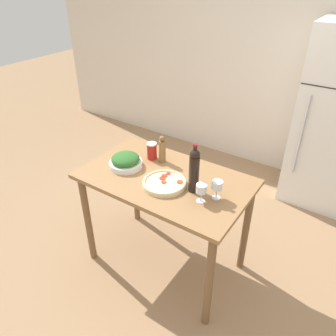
{
  "coord_description": "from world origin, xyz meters",
  "views": [
    {
      "loc": [
        1.13,
        -1.64,
        2.22
      ],
      "look_at": [
        0.0,
        0.04,
        0.94
      ],
      "focal_mm": 35.0,
      "sensor_mm": 36.0,
      "label": 1
    }
  ],
  "objects": [
    {
      "name": "ground_plane",
      "position": [
        0.0,
        0.0,
        0.0
      ],
      "size": [
        14.0,
        14.0,
        0.0
      ],
      "primitive_type": "plane",
      "color": "#9E7A56"
    },
    {
      "name": "wall_back",
      "position": [
        -0.0,
        2.08,
        1.3
      ],
      "size": [
        6.4,
        0.08,
        2.6
      ],
      "color": "silver",
      "rests_on": "ground_plane"
    },
    {
      "name": "prep_counter",
      "position": [
        0.0,
        0.0,
        0.75
      ],
      "size": [
        1.24,
        0.74,
        0.88
      ],
      "color": "olive",
      "rests_on": "ground_plane"
    },
    {
      "name": "wine_bottle",
      "position": [
        0.25,
        -0.03,
        1.05
      ],
      "size": [
        0.07,
        0.07,
        0.36
      ],
      "color": "black",
      "rests_on": "prep_counter"
    },
    {
      "name": "wine_glass_near",
      "position": [
        0.36,
        -0.1,
        0.98
      ],
      "size": [
        0.07,
        0.07,
        0.13
      ],
      "color": "silver",
      "rests_on": "prep_counter"
    },
    {
      "name": "wine_glass_far",
      "position": [
        0.42,
        -0.02,
        0.98
      ],
      "size": [
        0.07,
        0.07,
        0.13
      ],
      "color": "silver",
      "rests_on": "prep_counter"
    },
    {
      "name": "pepper_mill",
      "position": [
        -0.15,
        0.18,
        0.99
      ],
      "size": [
        0.05,
        0.05,
        0.22
      ],
      "color": "olive",
      "rests_on": "prep_counter"
    },
    {
      "name": "salad_bowl",
      "position": [
        -0.33,
        -0.05,
        0.93
      ],
      "size": [
        0.25,
        0.25,
        0.11
      ],
      "color": "white",
      "rests_on": "prep_counter"
    },
    {
      "name": "homemade_pizza",
      "position": [
        0.05,
        -0.09,
        0.9
      ],
      "size": [
        0.31,
        0.31,
        0.04
      ],
      "color": "beige",
      "rests_on": "prep_counter"
    },
    {
      "name": "salt_canister",
      "position": [
        -0.24,
        0.17,
        0.95
      ],
      "size": [
        0.08,
        0.08,
        0.14
      ],
      "color": "#B2231E",
      "rests_on": "prep_counter"
    }
  ]
}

